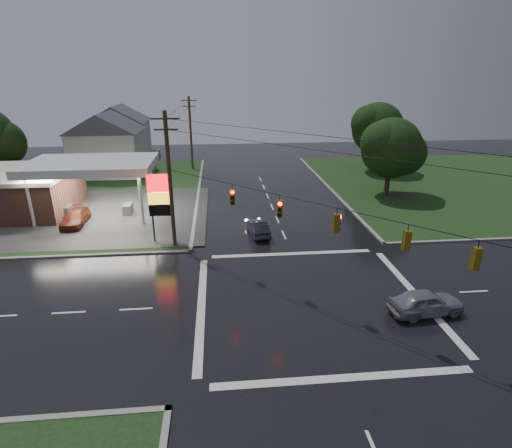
{
  "coord_description": "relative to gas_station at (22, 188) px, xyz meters",
  "views": [
    {
      "loc": [
        -5.64,
        -21.69,
        13.66
      ],
      "look_at": [
        -2.98,
        6.12,
        3.0
      ],
      "focal_mm": 28.0,
      "sensor_mm": 36.0,
      "label": 1
    }
  ],
  "objects": [
    {
      "name": "car_north",
      "position": [
        23.37,
        -8.39,
        -1.87
      ],
      "size": [
        1.93,
        4.25,
        1.35
      ],
      "primitive_type": "imported",
      "rotation": [
        0.0,
        0.0,
        3.27
      ],
      "color": "#22252B",
      "rests_on": "ground"
    },
    {
      "name": "utility_pole_nw",
      "position": [
        16.18,
        -10.2,
        3.17
      ],
      "size": [
        2.2,
        0.32,
        11.0
      ],
      "color": "#382619",
      "rests_on": "ground"
    },
    {
      "name": "car_pump",
      "position": [
        6.32,
        -4.32,
        -1.86
      ],
      "size": [
        2.01,
        4.78,
        1.38
      ],
      "primitive_type": "imported",
      "rotation": [
        0.0,
        0.0,
        0.02
      ],
      "color": "#5F2215",
      "rests_on": "ground"
    },
    {
      "name": "tree_ne_near",
      "position": [
        39.82,
        2.29,
        3.01
      ],
      "size": [
        7.99,
        6.8,
        8.98
      ],
      "color": "black",
      "rests_on": "ground"
    },
    {
      "name": "car_crossing",
      "position": [
        32.14,
        -21.81,
        -1.79
      ],
      "size": [
        4.63,
        2.25,
        1.52
      ],
      "primitive_type": "imported",
      "rotation": [
        0.0,
        0.0,
        1.67
      ],
      "color": "gray",
      "rests_on": "ground"
    },
    {
      "name": "pylon_sign",
      "position": [
        15.18,
        -9.2,
        1.46
      ],
      "size": [
        2.0,
        0.35,
        6.0
      ],
      "color": "#59595E",
      "rests_on": "ground"
    },
    {
      "name": "tree_ne_far",
      "position": [
        42.83,
        14.29,
        3.63
      ],
      "size": [
        8.46,
        7.2,
        9.8
      ],
      "color": "black",
      "rests_on": "ground"
    },
    {
      "name": "utility_pole_n",
      "position": [
        16.18,
        18.3,
        2.92
      ],
      "size": [
        2.2,
        0.32,
        10.5
      ],
      "color": "#382619",
      "rests_on": "ground"
    },
    {
      "name": "grass_ne",
      "position": [
        51.68,
        6.3,
        -2.51
      ],
      "size": [
        36.0,
        36.0,
        0.08
      ],
      "primitive_type": "cube",
      "color": "black",
      "rests_on": "ground"
    },
    {
      "name": "ground",
      "position": [
        25.68,
        -19.7,
        -2.55
      ],
      "size": [
        120.0,
        120.0,
        0.0
      ],
      "primitive_type": "plane",
      "color": "black",
      "rests_on": "ground"
    },
    {
      "name": "house_far",
      "position": [
        3.73,
        28.3,
        1.86
      ],
      "size": [
        11.05,
        8.48,
        8.6
      ],
      "color": "silver",
      "rests_on": "ground"
    },
    {
      "name": "house_near",
      "position": [
        4.73,
        16.3,
        1.86
      ],
      "size": [
        11.05,
        8.48,
        8.6
      ],
      "color": "silver",
      "rests_on": "ground"
    },
    {
      "name": "gas_station",
      "position": [
        0.0,
        0.0,
        0.0
      ],
      "size": [
        26.2,
        18.0,
        5.6
      ],
      "color": "#2D2D2D",
      "rests_on": "ground"
    },
    {
      "name": "grass_nw",
      "position": [
        -0.32,
        6.3,
        -2.51
      ],
      "size": [
        36.0,
        36.0,
        0.08
      ],
      "primitive_type": "cube",
      "color": "black",
      "rests_on": "ground"
    },
    {
      "name": "traffic_signals",
      "position": [
        25.69,
        -19.72,
        3.93
      ],
      "size": [
        26.87,
        26.87,
        1.47
      ],
      "color": "black",
      "rests_on": "ground"
    }
  ]
}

